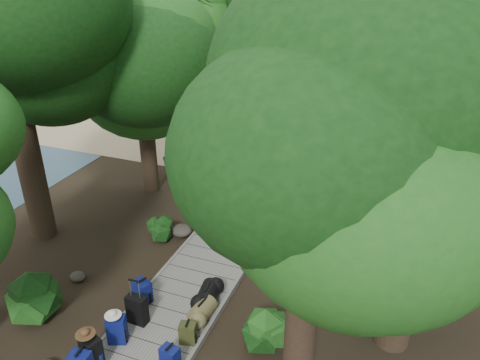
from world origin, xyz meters
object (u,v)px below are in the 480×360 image
at_px(suitcase_on_boardwalk, 137,310).
at_px(duffel_right_khaki, 202,310).
at_px(duffel_right_black, 208,294).
at_px(backpack_right_c, 170,358).
at_px(kayak, 236,123).
at_px(backpack_left_c, 117,328).
at_px(backpack_left_d, 142,290).
at_px(backpack_left_b, 91,350).
at_px(sun_lounger, 367,138).
at_px(backpack_right_d, 188,332).
at_px(lone_suitcase_on_sand, 300,144).

bearing_deg(suitcase_on_boardwalk, duffel_right_khaki, 29.63).
bearing_deg(duffel_right_black, backpack_right_c, -94.45).
bearing_deg(duffel_right_khaki, backpack_right_c, -81.94).
bearing_deg(duffel_right_khaki, suitcase_on_boardwalk, -146.61).
xyz_separation_m(duffel_right_black, kayak, (-3.82, 11.51, -0.16)).
xyz_separation_m(backpack_left_c, kayak, (-2.58, 13.26, -0.29)).
relative_size(duffel_right_black, suitcase_on_boardwalk, 1.01).
bearing_deg(backpack_left_d, suitcase_on_boardwalk, -46.72).
height_order(backpack_left_b, sun_lounger, backpack_left_b).
bearing_deg(backpack_left_d, backpack_left_b, -66.78).
distance_m(duffel_right_khaki, duffel_right_black, 0.52).
relative_size(backpack_right_d, duffel_right_black, 0.75).
xyz_separation_m(backpack_left_b, duffel_right_black, (1.32, 2.46, -0.17)).
distance_m(backpack_right_c, lone_suitcase_on_sand, 11.64).
height_order(backpack_left_c, duffel_right_khaki, backpack_left_c).
distance_m(backpack_right_d, duffel_right_black, 1.26).
height_order(duffel_right_khaki, suitcase_on_boardwalk, suitcase_on_boardwalk).
relative_size(backpack_right_c, sun_lounger, 0.36).
xyz_separation_m(kayak, sun_lounger, (5.90, 0.00, 0.11)).
relative_size(duffel_right_black, kayak, 0.21).
height_order(duffel_right_black, lone_suitcase_on_sand, lone_suitcase_on_sand).
relative_size(duffel_right_khaki, lone_suitcase_on_sand, 0.92).
distance_m(duffel_right_khaki, lone_suitcase_on_sand, 10.14).
height_order(backpack_left_b, lone_suitcase_on_sand, backpack_left_b).
bearing_deg(duffel_right_khaki, backpack_left_d, -173.13).
xyz_separation_m(lone_suitcase_on_sand, sun_lounger, (2.41, 1.88, -0.07)).
relative_size(lone_suitcase_on_sand, sun_lounger, 0.40).
bearing_deg(backpack_right_d, suitcase_on_boardwalk, 162.24).
bearing_deg(sun_lounger, suitcase_on_boardwalk, -104.92).
distance_m(duffel_right_khaki, sun_lounger, 12.18).
xyz_separation_m(backpack_left_d, lone_suitcase_on_sand, (1.08, 10.13, -0.07)).
distance_m(backpack_right_c, kayak, 14.08).
bearing_deg(backpack_right_c, backpack_right_d, 100.86).
bearing_deg(duffel_right_black, backpack_left_c, -133.44).
height_order(backpack_right_c, duffel_right_khaki, backpack_right_c).
relative_size(backpack_left_c, sun_lounger, 0.42).
bearing_deg(backpack_left_d, duffel_right_black, 40.40).
xyz_separation_m(backpack_left_b, kayak, (-2.50, 13.97, -0.32)).
bearing_deg(backpack_left_d, backpack_right_d, -5.25).
xyz_separation_m(backpack_left_d, kayak, (-2.41, 12.01, -0.24)).
xyz_separation_m(backpack_left_d, suitcase_on_boardwalk, (0.26, -0.62, 0.04)).
bearing_deg(lone_suitcase_on_sand, sun_lounger, 31.42).
distance_m(backpack_right_d, lone_suitcase_on_sand, 10.89).
bearing_deg(backpack_right_d, sun_lounger, 69.16).
relative_size(backpack_right_c, backpack_right_d, 1.15).
bearing_deg(backpack_left_c, backpack_right_d, -0.67).
xyz_separation_m(backpack_right_d, suitcase_on_boardwalk, (-1.28, 0.13, 0.08)).
distance_m(backpack_left_d, backpack_right_d, 1.71).
bearing_deg(lone_suitcase_on_sand, duffel_right_black, -94.54).
bearing_deg(backpack_right_c, duffel_right_khaki, 101.70).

